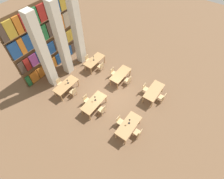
% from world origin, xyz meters
% --- Properties ---
extents(ground_plane, '(40.00, 40.00, 0.00)m').
position_xyz_m(ground_plane, '(0.00, 0.00, 0.00)').
color(ground_plane, brown).
extents(bookshelf_bank, '(6.50, 0.35, 5.50)m').
position_xyz_m(bookshelf_bank, '(0.01, 5.61, 2.73)').
color(bookshelf_bank, brown).
rests_on(bookshelf_bank, ground_plane).
extents(pillar_left, '(0.61, 0.61, 6.00)m').
position_xyz_m(pillar_left, '(-1.67, 4.26, 3.00)').
color(pillar_left, beige).
rests_on(pillar_left, ground_plane).
extents(pillar_center, '(0.61, 0.61, 6.00)m').
position_xyz_m(pillar_center, '(0.00, 4.26, 3.00)').
color(pillar_center, beige).
rests_on(pillar_center, ground_plane).
extents(pillar_right, '(0.61, 0.61, 6.00)m').
position_xyz_m(pillar_right, '(1.67, 4.26, 3.00)').
color(pillar_right, beige).
rests_on(pillar_right, ground_plane).
extents(reading_table_0, '(1.96, 0.86, 0.77)m').
position_xyz_m(reading_table_0, '(-1.74, -2.83, 0.68)').
color(reading_table_0, tan).
rests_on(reading_table_0, ground_plane).
extents(chair_0, '(0.42, 0.40, 0.86)m').
position_xyz_m(chair_0, '(-1.70, -3.54, 0.46)').
color(chair_0, tan).
rests_on(chair_0, ground_plane).
extents(chair_1, '(0.42, 0.40, 0.86)m').
position_xyz_m(chair_1, '(-1.70, -2.11, 0.46)').
color(chair_1, tan).
rests_on(chair_1, ground_plane).
extents(desk_lamp_0, '(0.14, 0.14, 0.50)m').
position_xyz_m(desk_lamp_0, '(-1.63, -2.78, 1.11)').
color(desk_lamp_0, black).
rests_on(desk_lamp_0, reading_table_0).
extents(reading_table_1, '(1.96, 0.86, 0.77)m').
position_xyz_m(reading_table_1, '(1.67, -2.85, 0.68)').
color(reading_table_1, tan).
rests_on(reading_table_1, ground_plane).
extents(chair_2, '(0.42, 0.40, 0.86)m').
position_xyz_m(chair_2, '(1.70, -3.57, 0.46)').
color(chair_2, tan).
rests_on(chair_2, ground_plane).
extents(chair_3, '(0.42, 0.40, 0.86)m').
position_xyz_m(chair_3, '(1.70, -2.14, 0.46)').
color(chair_3, tan).
rests_on(chair_3, ground_plane).
extents(reading_table_2, '(1.96, 0.86, 0.77)m').
position_xyz_m(reading_table_2, '(-1.68, 0.05, 0.68)').
color(reading_table_2, tan).
rests_on(reading_table_2, ground_plane).
extents(chair_4, '(0.42, 0.40, 0.86)m').
position_xyz_m(chair_4, '(-1.69, -0.67, 0.46)').
color(chair_4, tan).
rests_on(chair_4, ground_plane).
extents(chair_5, '(0.42, 0.40, 0.86)m').
position_xyz_m(chair_5, '(-1.69, 0.76, 0.46)').
color(chair_5, tan).
rests_on(chair_5, ground_plane).
extents(desk_lamp_1, '(0.14, 0.14, 0.45)m').
position_xyz_m(desk_lamp_1, '(-1.50, 0.07, 1.08)').
color(desk_lamp_1, black).
rests_on(desk_lamp_1, reading_table_2).
extents(reading_table_3, '(1.96, 0.86, 0.77)m').
position_xyz_m(reading_table_3, '(1.63, 0.06, 0.68)').
color(reading_table_3, tan).
rests_on(reading_table_3, ground_plane).
extents(chair_6, '(0.42, 0.40, 0.86)m').
position_xyz_m(chair_6, '(1.65, -0.66, 0.46)').
color(chair_6, tan).
rests_on(chair_6, ground_plane).
extents(chair_7, '(0.42, 0.40, 0.86)m').
position_xyz_m(chair_7, '(1.65, 0.77, 0.46)').
color(chair_7, tan).
rests_on(chair_7, ground_plane).
extents(reading_table_4, '(1.96, 0.86, 0.77)m').
position_xyz_m(reading_table_4, '(-1.69, 2.75, 0.68)').
color(reading_table_4, tan).
rests_on(reading_table_4, ground_plane).
extents(chair_8, '(0.42, 0.40, 0.86)m').
position_xyz_m(chair_8, '(-1.70, 2.03, 0.46)').
color(chair_8, tan).
rests_on(chair_8, ground_plane).
extents(chair_9, '(0.42, 0.40, 0.86)m').
position_xyz_m(chair_9, '(-1.70, 3.46, 0.46)').
color(chair_9, tan).
rests_on(chair_9, ground_plane).
extents(desk_lamp_2, '(0.14, 0.14, 0.39)m').
position_xyz_m(desk_lamp_2, '(-1.48, 2.72, 1.03)').
color(desk_lamp_2, black).
rests_on(desk_lamp_2, reading_table_4).
extents(reading_table_5, '(1.96, 0.86, 0.77)m').
position_xyz_m(reading_table_5, '(1.68, 2.75, 0.68)').
color(reading_table_5, tan).
rests_on(reading_table_5, ground_plane).
extents(chair_10, '(0.42, 0.40, 0.86)m').
position_xyz_m(chair_10, '(1.63, 2.04, 0.46)').
color(chair_10, tan).
rests_on(chair_10, ground_plane).
extents(chair_11, '(0.42, 0.40, 0.86)m').
position_xyz_m(chair_11, '(1.63, 3.47, 0.46)').
color(chair_11, tan).
rests_on(chair_11, ground_plane).
extents(desk_lamp_3, '(0.14, 0.14, 0.50)m').
position_xyz_m(desk_lamp_3, '(1.61, 2.78, 1.11)').
color(desk_lamp_3, black).
rests_on(desk_lamp_3, reading_table_5).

